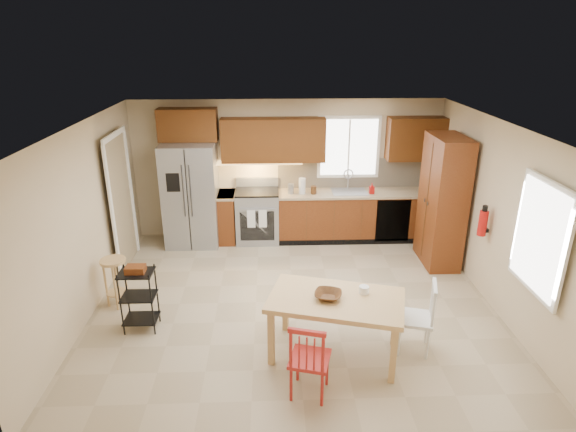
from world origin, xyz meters
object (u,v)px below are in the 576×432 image
(table_jar, at_px, (364,291))
(utility_cart, at_px, (139,299))
(refrigerator, at_px, (191,195))
(dining_table, at_px, (335,327))
(chair_white, at_px, (415,317))
(table_bowl, at_px, (328,299))
(bar_stool, at_px, (116,283))
(fire_extinguisher, at_px, (483,223))
(chair_red, at_px, (310,357))
(range_stove, at_px, (258,216))
(pantry, at_px, (443,202))
(soap_bottle, at_px, (372,188))

(table_jar, height_order, utility_cart, utility_cart)
(refrigerator, relative_size, table_jar, 14.45)
(dining_table, relative_size, chair_white, 1.70)
(utility_cart, bearing_deg, table_bowl, -14.24)
(bar_stool, bearing_deg, refrigerator, 46.37)
(fire_extinguisher, relative_size, chair_red, 0.40)
(dining_table, xyz_separation_m, table_bowl, (-0.09, 0.00, 0.38))
(refrigerator, distance_m, table_jar, 4.05)
(fire_extinguisher, relative_size, chair_white, 0.40)
(range_stove, xyz_separation_m, chair_red, (0.62, -4.02, -0.01))
(range_stove, relative_size, table_jar, 7.30)
(refrigerator, height_order, chair_white, refrigerator)
(utility_cart, bearing_deg, chair_red, -30.93)
(pantry, distance_m, chair_red, 3.89)
(range_stove, height_order, chair_red, range_stove)
(range_stove, bearing_deg, chair_red, -81.22)
(utility_cart, bearing_deg, pantry, 22.55)
(fire_extinguisher, xyz_separation_m, utility_cart, (-4.62, -0.72, -0.68))
(chair_white, height_order, table_bowl, chair_white)
(range_stove, bearing_deg, table_jar, -68.32)
(soap_bottle, bearing_deg, refrigerator, 179.55)
(fire_extinguisher, xyz_separation_m, chair_white, (-1.26, -1.29, -0.65))
(refrigerator, distance_m, table_bowl, 3.89)
(soap_bottle, distance_m, chair_white, 3.29)
(refrigerator, xyz_separation_m, fire_extinguisher, (4.33, -1.98, 0.19))
(fire_extinguisher, height_order, chair_white, fire_extinguisher)
(table_jar, distance_m, utility_cart, 2.81)
(fire_extinguisher, bearing_deg, bar_stool, -178.39)
(fire_extinguisher, relative_size, table_jar, 2.86)
(refrigerator, height_order, fire_extinguisher, refrigerator)
(refrigerator, bearing_deg, chair_white, -46.74)
(table_bowl, bearing_deg, pantry, 48.64)
(chair_white, bearing_deg, soap_bottle, 13.58)
(chair_red, bearing_deg, fire_extinguisher, 53.36)
(fire_extinguisher, bearing_deg, chair_white, -134.32)
(refrigerator, distance_m, chair_red, 4.37)
(dining_table, relative_size, utility_cart, 1.80)
(fire_extinguisher, height_order, table_bowl, fire_extinguisher)
(range_stove, height_order, chair_white, range_stove)
(table_jar, bearing_deg, chair_white, -4.15)
(refrigerator, bearing_deg, table_jar, -52.68)
(table_jar, xyz_separation_m, bar_stool, (-3.21, 1.10, -0.42))
(pantry, xyz_separation_m, dining_table, (-2.01, -2.39, -0.68))
(soap_bottle, distance_m, table_jar, 3.28)
(bar_stool, bearing_deg, table_bowl, -47.19)
(refrigerator, distance_m, dining_table, 3.97)
(pantry, bearing_deg, soap_bottle, 136.55)
(table_jar, bearing_deg, dining_table, -164.05)
(chair_red, bearing_deg, range_stove, 114.28)
(pantry, relative_size, chair_white, 2.36)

